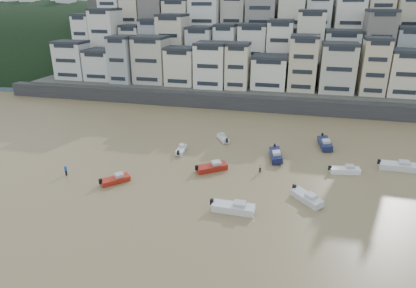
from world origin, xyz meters
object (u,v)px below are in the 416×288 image
(boat_d, at_px, (345,169))
(boat_g, at_px, (398,165))
(boat_e, at_px, (276,154))
(person_pink, at_px, (260,167))
(boat_a, at_px, (233,206))
(boat_h, at_px, (223,138))
(boat_j, at_px, (115,179))
(boat_f, at_px, (181,149))
(boat_b, at_px, (307,197))
(boat_i, at_px, (325,142))
(person_blue, at_px, (66,170))
(boat_c, at_px, (212,166))

(boat_d, bearing_deg, boat_g, 11.22)
(boat_e, xyz_separation_m, person_pink, (-2.06, -5.98, 0.01))
(boat_a, height_order, boat_h, boat_a)
(boat_h, xyz_separation_m, boat_j, (-12.21, -21.41, 0.05))
(boat_f, bearing_deg, boat_b, -124.26)
(boat_d, xyz_separation_m, person_pink, (-13.18, -2.87, 0.17))
(boat_i, bearing_deg, boat_g, 48.21)
(boat_e, relative_size, boat_h, 1.42)
(boat_e, bearing_deg, person_pink, -28.24)
(boat_a, xyz_separation_m, person_pink, (2.09, 12.78, 0.04))
(boat_d, height_order, boat_f, boat_d)
(boat_j, xyz_separation_m, person_blue, (-8.72, 0.51, 0.22))
(boat_j, xyz_separation_m, person_pink, (20.83, 8.97, 0.22))
(boat_c, relative_size, boat_f, 1.24)
(boat_i, relative_size, person_blue, 3.74)
(boat_f, bearing_deg, boat_g, -92.32)
(boat_g, distance_m, person_blue, 53.25)
(boat_c, bearing_deg, person_pink, -26.58)
(boat_e, relative_size, boat_f, 1.40)
(boat_c, distance_m, boat_j, 15.21)
(boat_b, distance_m, boat_i, 21.82)
(boat_i, xyz_separation_m, person_pink, (-10.58, -13.77, -0.02))
(boat_j, bearing_deg, boat_d, -28.49)
(person_blue, relative_size, person_pink, 1.00)
(boat_d, bearing_deg, boat_a, -144.52)
(boat_e, bearing_deg, boat_g, 81.34)
(boat_b, height_order, boat_g, boat_g)
(boat_b, xyz_separation_m, boat_d, (5.95, 10.66, -0.05))
(boat_j, bearing_deg, boat_b, -45.28)
(boat_b, height_order, person_pink, person_pink)
(boat_f, bearing_deg, boat_i, -75.10)
(boat_c, distance_m, person_blue, 23.02)
(boat_c, distance_m, boat_f, 9.51)
(boat_a, relative_size, boat_i, 0.94)
(boat_a, bearing_deg, boat_j, 169.58)
(boat_j, bearing_deg, boat_a, -59.18)
(boat_i, bearing_deg, boat_b, -16.24)
(boat_d, distance_m, boat_j, 36.01)
(boat_b, xyz_separation_m, boat_f, (-22.05, 12.64, -0.13))
(boat_i, xyz_separation_m, boat_j, (-31.41, -22.74, -0.24))
(boat_f, distance_m, boat_j, 15.06)
(person_blue, bearing_deg, boat_c, 17.88)
(boat_a, relative_size, person_pink, 3.50)
(boat_a, relative_size, boat_b, 1.11)
(boat_f, xyz_separation_m, person_pink, (14.82, -4.85, 0.25))
(boat_f, xyz_separation_m, boat_g, (36.46, 1.35, 0.23))
(boat_b, relative_size, boat_c, 0.98)
(boat_e, xyz_separation_m, boat_f, (-16.88, -1.14, -0.24))
(boat_a, height_order, boat_j, boat_a)
(boat_h, xyz_separation_m, person_pink, (8.61, -12.45, 0.27))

